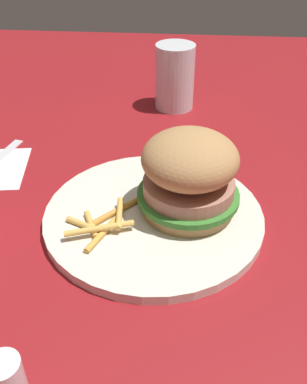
# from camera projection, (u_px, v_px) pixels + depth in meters

# --- Properties ---
(ground_plane) EXTENTS (1.60, 1.60, 0.00)m
(ground_plane) POSITION_uv_depth(u_px,v_px,m) (175.00, 235.00, 0.51)
(ground_plane) COLOR maroon
(plate) EXTENTS (0.26, 0.26, 0.01)m
(plate) POSITION_uv_depth(u_px,v_px,m) (153.00, 216.00, 0.53)
(plate) COLOR silver
(plate) RESTS_ON ground_plane
(sandwich) EXTENTS (0.12, 0.12, 0.10)m
(sandwich) POSITION_uv_depth(u_px,v_px,m) (189.00, 174.00, 0.51)
(sandwich) COLOR tan
(sandwich) RESTS_ON plate
(fries_pile) EXTENTS (0.10, 0.08, 0.01)m
(fries_pile) POSITION_uv_depth(u_px,v_px,m) (104.00, 222.00, 0.50)
(fries_pile) COLOR gold
(fries_pile) RESTS_ON plate
(drink_glass) EXTENTS (0.07, 0.07, 0.11)m
(drink_glass) POSITION_uv_depth(u_px,v_px,m) (175.00, 80.00, 0.77)
(drink_glass) COLOR silver
(drink_glass) RESTS_ON ground_plane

